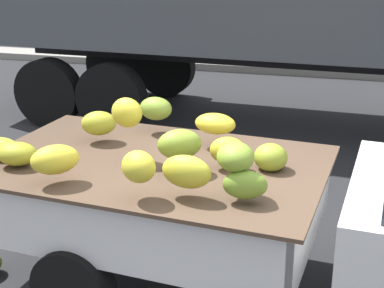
% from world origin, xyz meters
% --- Properties ---
extents(curb_strip, '(80.00, 0.80, 0.16)m').
position_xyz_m(curb_strip, '(0.00, 9.16, 0.08)').
color(curb_strip, gray).
rests_on(curb_strip, ground).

